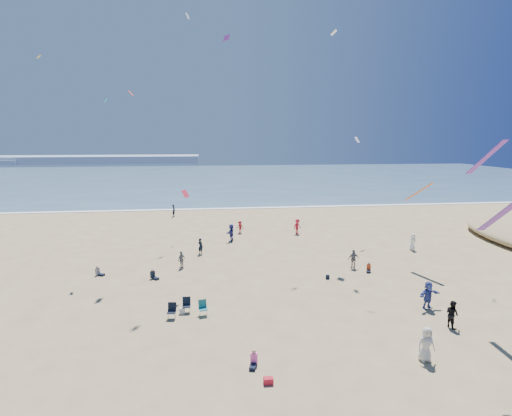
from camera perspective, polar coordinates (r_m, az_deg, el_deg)
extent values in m
plane|color=tan|center=(21.76, -2.84, -21.42)|extent=(220.00, 220.00, 0.00)
cube|color=#476B84|center=(114.09, -6.38, 4.29)|extent=(220.00, 100.00, 0.06)
cube|color=white|center=(64.53, -5.79, -0.10)|extent=(220.00, 1.20, 0.08)
cube|color=#7A8EA8|center=(197.70, -24.46, 6.32)|extent=(110.00, 20.00, 3.20)
imported|color=maroon|center=(48.10, -2.29, -2.72)|extent=(1.09, 0.96, 1.47)
imported|color=white|center=(43.81, 21.46, -4.52)|extent=(0.76, 0.96, 1.73)
imported|color=black|center=(27.60, 26.22, -13.43)|extent=(0.78, 0.92, 1.69)
imported|color=#333A8D|center=(44.45, -3.57, -3.51)|extent=(1.23, 1.84, 1.90)
imported|color=red|center=(47.87, 5.92, -2.64)|extent=(1.33, 1.14, 1.78)
imported|color=black|center=(39.83, -7.94, -5.42)|extent=(0.69, 0.68, 1.61)
imported|color=silver|center=(23.30, 23.15, -17.46)|extent=(0.89, 0.58, 1.82)
imported|color=slate|center=(36.31, 13.76, -7.08)|extent=(1.00, 0.45, 1.68)
imported|color=gray|center=(35.93, -10.59, -7.27)|extent=(0.86, 0.93, 1.53)
imported|color=black|center=(59.25, -11.67, -0.35)|extent=(0.47, 0.67, 1.76)
imported|color=#374697|center=(29.70, 23.38, -11.34)|extent=(1.84, 1.04, 1.89)
cube|color=silver|center=(27.29, -10.50, -14.26)|extent=(0.35, 0.20, 0.40)
cube|color=black|center=(28.06, -7.82, -13.50)|extent=(0.30, 0.22, 0.38)
cube|color=red|center=(20.31, 1.78, -23.44)|extent=(0.45, 0.30, 0.30)
cube|color=black|center=(33.44, 10.19, -9.66)|extent=(0.28, 0.18, 0.34)
cube|color=white|center=(44.30, 11.06, 23.39)|extent=(0.81, 0.87, 0.47)
cube|color=red|center=(30.04, -10.06, 2.03)|extent=(0.58, 0.82, 0.54)
cube|color=white|center=(52.86, -9.75, 25.42)|extent=(0.51, 0.63, 0.68)
cube|color=yellow|center=(55.51, -28.63, 18.43)|extent=(0.55, 0.60, 0.39)
cube|color=#F35124|center=(36.25, -17.46, 15.39)|extent=(0.35, 0.86, 0.37)
cube|color=purple|center=(35.47, -4.24, 23.09)|extent=(0.58, 0.77, 0.46)
cube|color=#199746|center=(56.00, -8.80, 23.79)|extent=(0.16, 0.47, 0.39)
cube|color=white|center=(46.32, 14.24, 9.44)|extent=(0.72, 0.71, 0.61)
cube|color=#1EBFC8|center=(37.95, -20.72, 14.12)|extent=(0.37, 0.59, 0.38)
cube|color=#6929A5|center=(27.77, 29.99, 6.24)|extent=(0.35, 3.14, 2.21)
cube|color=#DA5717|center=(37.65, 22.21, 2.14)|extent=(0.35, 2.64, 1.87)
cube|color=#59269A|center=(20.21, 31.83, -0.57)|extent=(0.35, 3.30, 2.33)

